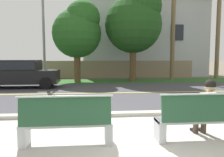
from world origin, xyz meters
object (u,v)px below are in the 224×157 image
object	(u,v)px
car_black_near	(19,72)
shade_tree_left	(78,30)
bench_left	(66,123)
streetlamp	(44,21)
shade_tree_centre	(135,20)
seated_person_white	(207,106)
bench_right	(200,119)

from	to	relation	value
car_black_near	shade_tree_left	size ratio (longest dim) A/B	0.79
bench_left	streetlamp	bearing A→B (deg)	102.80
streetlamp	shade_tree_centre	world-z (taller)	streetlamp
bench_left	seated_person_white	size ratio (longest dim) A/B	1.39
shade_tree_left	seated_person_white	bearing A→B (deg)	-73.81
bench_left	bench_right	distance (m)	2.64
streetlamp	car_black_near	bearing A→B (deg)	-108.84
car_black_near	shade_tree_left	distance (m)	4.84
car_black_near	bench_right	bearing A→B (deg)	-54.64
car_black_near	shade_tree_left	world-z (taller)	shade_tree_left
seated_person_white	shade_tree_left	distance (m)	11.79
bench_left	shade_tree_centre	world-z (taller)	shade_tree_centre
bench_right	car_black_near	distance (m)	10.61
bench_right	car_black_near	size ratio (longest dim) A/B	0.41
shade_tree_left	bench_left	bearing A→B (deg)	-88.39
seated_person_white	shade_tree_centre	distance (m)	11.73
bench_right	car_black_near	world-z (taller)	car_black_near
bench_right	shade_tree_left	bearing A→B (deg)	104.85
shade_tree_left	shade_tree_centre	xyz separation A→B (m)	(3.89, 0.18, 0.71)
streetlamp	seated_person_white	bearing A→B (deg)	-63.97
car_black_near	streetlamp	world-z (taller)	streetlamp
bench_left	seated_person_white	world-z (taller)	seated_person_white
streetlamp	shade_tree_centre	size ratio (longest dim) A/B	1.11
bench_left	car_black_near	distance (m)	9.33
bench_right	streetlamp	size ratio (longest dim) A/B	0.24
shade_tree_left	shade_tree_centre	world-z (taller)	shade_tree_centre
car_black_near	shade_tree_centre	bearing A→B (deg)	20.81
shade_tree_centre	shade_tree_left	bearing A→B (deg)	-177.38
bench_left	streetlamp	distance (m)	12.18
car_black_near	seated_person_white	bearing A→B (deg)	-53.09
seated_person_white	shade_tree_left	size ratio (longest dim) A/B	0.23
bench_left	shade_tree_left	xyz separation A→B (m)	(-0.31, 11.16, 3.06)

